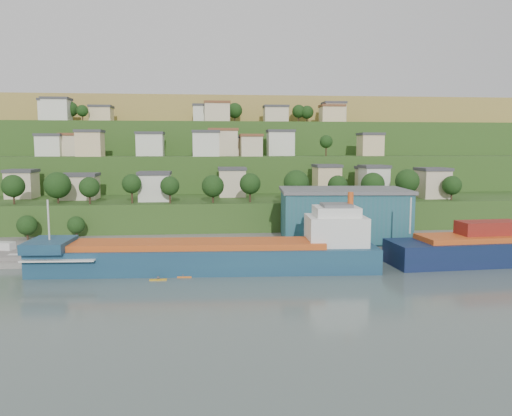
{
  "coord_description": "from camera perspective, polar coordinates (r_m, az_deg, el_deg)",
  "views": [
    {
      "loc": [
        -0.97,
        -92.12,
        24.79
      ],
      "look_at": [
        9.47,
        15.0,
        11.85
      ],
      "focal_mm": 35.0,
      "sensor_mm": 36.0,
      "label": 1
    }
  ],
  "objects": [
    {
      "name": "ground",
      "position": [
        95.4,
        -4.84,
        -8.23
      ],
      "size": [
        500.0,
        500.0,
        0.0
      ],
      "primitive_type": "plane",
      "color": "#414F49",
      "rests_on": "ground"
    },
    {
      "name": "quay",
      "position": [
        124.43,
        4.26,
        -4.65
      ],
      "size": [
        220.0,
        26.0,
        4.0
      ],
      "primitive_type": "cube",
      "color": "slate",
      "rests_on": "ground"
    },
    {
      "name": "hillside",
      "position": [
        261.95,
        -5.33,
        1.42
      ],
      "size": [
        360.0,
        210.94,
        96.0
      ],
      "color": "#284719",
      "rests_on": "ground"
    },
    {
      "name": "cargo_ship_near",
      "position": [
        102.17,
        -4.37,
        -5.57
      ],
      "size": [
        69.73,
        14.4,
        17.8
      ],
      "rotation": [
        0.0,
        0.0,
        -0.05
      ],
      "color": "navy",
      "rests_on": "ground"
    },
    {
      "name": "warehouse",
      "position": [
        126.24,
        9.92,
        -0.69
      ],
      "size": [
        32.51,
        21.58,
        12.8
      ],
      "rotation": [
        0.0,
        0.0,
        -0.09
      ],
      "color": "#215863",
      "rests_on": "quay"
    },
    {
      "name": "caravan",
      "position": [
        126.74,
        -27.01,
        -4.04
      ],
      "size": [
        5.85,
        3.71,
        2.53
      ],
      "primitive_type": "cube",
      "rotation": [
        0.0,
        0.0,
        -0.29
      ],
      "color": "silver",
      "rests_on": "pebble_beach"
    },
    {
      "name": "dinghy",
      "position": [
        119.71,
        -25.52,
        -4.98
      ],
      "size": [
        4.2,
        1.68,
        0.83
      ],
      "primitive_type": "cube",
      "rotation": [
        0.0,
        0.0,
        -0.03
      ],
      "color": "silver",
      "rests_on": "pebble_beach"
    },
    {
      "name": "kayak_orange",
      "position": [
        98.04,
        -8.33,
        -7.72
      ],
      "size": [
        3.3,
        0.86,
        0.82
      ],
      "rotation": [
        0.0,
        0.0,
        -0.09
      ],
      "color": "orange",
      "rests_on": "ground"
    },
    {
      "name": "kayak_yellow",
      "position": [
        96.77,
        -11.11,
        -7.97
      ],
      "size": [
        3.24,
        0.65,
        0.81
      ],
      "rotation": [
        0.0,
        0.0,
        0.03
      ],
      "color": "#C48E17",
      "rests_on": "ground"
    }
  ]
}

